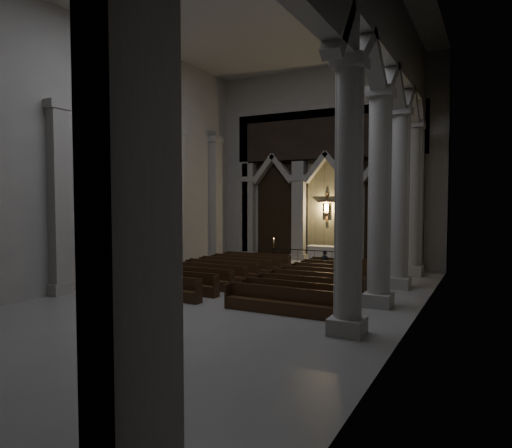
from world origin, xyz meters
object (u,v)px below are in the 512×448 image
(candle_stand_left, at_px, (274,257))
(pews, at_px, (265,280))
(altar, at_px, (325,255))
(candle_stand_right, at_px, (358,264))
(altar_rail, at_px, (315,256))
(worshipper, at_px, (325,263))

(candle_stand_left, distance_m, pews, 7.06)
(pews, bearing_deg, altar, 88.16)
(candle_stand_right, bearing_deg, altar_rail, 179.51)
(candle_stand_left, xyz_separation_m, pews, (2.66, -6.54, -0.14))
(altar, distance_m, worshipper, 3.53)
(candle_stand_right, xyz_separation_m, pews, (-2.59, -6.47, -0.11))
(altar_rail, height_order, candle_stand_right, candle_stand_right)
(altar_rail, distance_m, pews, 6.50)
(pews, relative_size, worshipper, 7.29)
(altar, relative_size, pews, 0.21)
(altar, distance_m, altar_rail, 1.11)
(pews, height_order, worshipper, worshipper)
(worshipper, bearing_deg, pews, -91.63)
(candle_stand_left, bearing_deg, altar_rail, -0.91)
(candle_stand_right, distance_m, worshipper, 2.54)
(altar_rail, bearing_deg, candle_stand_right, -0.49)
(altar, distance_m, candle_stand_right, 2.61)
(altar_rail, xyz_separation_m, pews, (-0.00, -6.49, -0.40))
(candle_stand_left, xyz_separation_m, worshipper, (4.06, -2.29, 0.21))
(candle_stand_left, bearing_deg, pews, -67.83)
(candle_stand_right, bearing_deg, pews, -111.85)
(altar, height_order, candle_stand_right, candle_stand_right)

